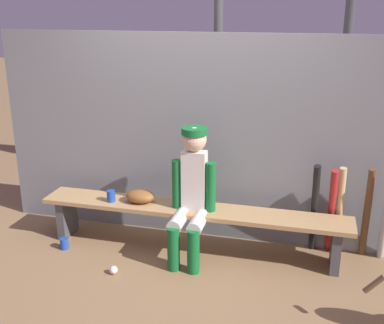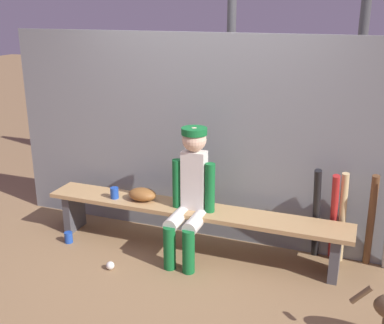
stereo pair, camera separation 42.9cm
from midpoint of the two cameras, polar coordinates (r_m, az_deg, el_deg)
name	(u,v)px [view 2 (the right image)]	position (r m, az deg, el deg)	size (l,w,h in m)	color
ground_plane	(192,250)	(4.65, 2.69, -10.57)	(30.00, 30.00, 0.00)	olive
chainlink_fence	(205,140)	(4.59, 4.30, 2.64)	(4.16, 0.03, 2.01)	gray
dugout_bench	(192,216)	(4.48, 2.75, -6.59)	(2.93, 0.36, 0.44)	tan
player_seated	(190,191)	(4.27, 2.65, -3.54)	(0.41, 0.55, 1.22)	silver
baseball_glove	(142,194)	(4.59, -3.33, -3.95)	(0.28, 0.20, 0.12)	brown
bat_aluminum_black	(316,214)	(4.48, 17.39, -6.06)	(0.06, 0.06, 0.93)	black
bat_aluminum_red	(334,218)	(4.50, 19.30, -6.38)	(0.06, 0.06, 0.89)	#B22323
bat_wood_natural	(342,218)	(4.50, 20.22, -6.43)	(0.06, 0.06, 0.89)	tan
bat_wood_dark	(371,221)	(4.53, 23.26, -6.59)	(0.06, 0.06, 0.90)	brown
baseball	(110,266)	(4.35, -6.96, -12.30)	(0.07, 0.07, 0.07)	white
cup_on_ground	(69,237)	(4.86, -12.15, -8.89)	(0.08, 0.08, 0.11)	#1E47AD
cup_on_bench	(114,193)	(4.67, -6.71, -3.76)	(0.08, 0.08, 0.11)	#1E47AD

